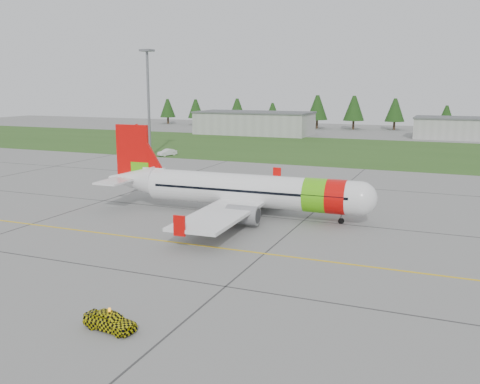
% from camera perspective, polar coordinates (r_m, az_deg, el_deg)
% --- Properties ---
extents(ground, '(320.00, 320.00, 0.00)m').
position_cam_1_polar(ground, '(42.53, -14.08, -7.89)').
color(ground, gray).
rests_on(ground, ground).
extents(aircraft, '(30.87, 28.36, 9.35)m').
position_cam_1_polar(aircraft, '(57.06, 0.45, 0.17)').
color(aircraft, white).
rests_on(aircraft, ground).
extents(follow_me_car, '(1.28, 1.46, 3.32)m').
position_cam_1_polar(follow_me_car, '(31.78, -13.79, -11.38)').
color(follow_me_car, yellow).
rests_on(follow_me_car, ground).
extents(service_van, '(1.80, 1.75, 4.04)m').
position_cam_1_polar(service_van, '(106.61, -7.80, 4.93)').
color(service_van, silver).
rests_on(service_van, ground).
extents(grass_strip, '(320.00, 50.00, 0.03)m').
position_cam_1_polar(grass_strip, '(117.43, 10.34, 4.45)').
color(grass_strip, '#30561E').
rests_on(grass_strip, ground).
extents(taxi_guideline, '(120.00, 0.25, 0.02)m').
position_cam_1_polar(taxi_guideline, '(48.84, -8.51, -5.13)').
color(taxi_guideline, gold).
rests_on(taxi_guideline, ground).
extents(hangar_west, '(32.00, 14.00, 6.00)m').
position_cam_1_polar(hangar_west, '(152.47, 1.50, 7.30)').
color(hangar_west, '#A8A8A3').
rests_on(hangar_west, ground).
extents(hangar_east, '(24.00, 12.00, 5.20)m').
position_cam_1_polar(hangar_east, '(150.48, 22.76, 6.23)').
color(hangar_east, '#A8A8A3').
rests_on(hangar_east, ground).
extents(floodlight_mast, '(0.50, 0.50, 20.00)m').
position_cam_1_polar(floodlight_mast, '(106.28, -9.72, 9.17)').
color(floodlight_mast, slate).
rests_on(floodlight_mast, ground).
extents(treeline, '(160.00, 8.00, 10.00)m').
position_cam_1_polar(treeline, '(172.01, 14.41, 8.08)').
color(treeline, '#1C3F14').
rests_on(treeline, ground).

